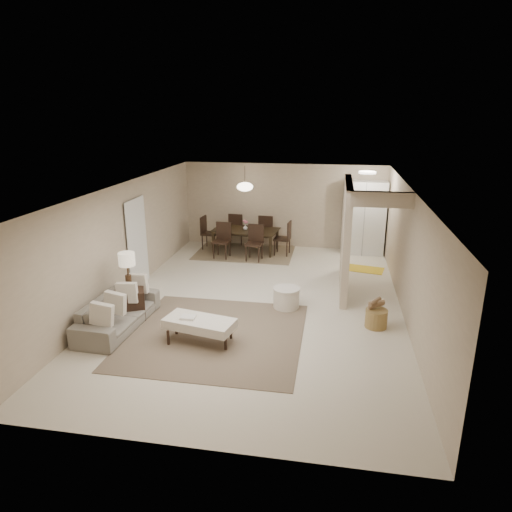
% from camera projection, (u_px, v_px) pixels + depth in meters
% --- Properties ---
extents(floor, '(9.00, 9.00, 0.00)m').
position_uv_depth(floor, '(258.00, 304.00, 9.84)').
color(floor, beige).
rests_on(floor, ground).
extents(ceiling, '(9.00, 9.00, 0.00)m').
position_uv_depth(ceiling, '(258.00, 188.00, 9.08)').
color(ceiling, white).
rests_on(ceiling, back_wall).
extents(back_wall, '(6.00, 0.00, 6.00)m').
position_uv_depth(back_wall, '(283.00, 206.00, 13.68)').
color(back_wall, tan).
rests_on(back_wall, floor).
extents(left_wall, '(0.00, 9.00, 9.00)m').
position_uv_depth(left_wall, '(123.00, 241.00, 9.95)').
color(left_wall, tan).
rests_on(left_wall, floor).
extents(right_wall, '(0.00, 9.00, 9.00)m').
position_uv_depth(right_wall, '(409.00, 256.00, 8.96)').
color(right_wall, tan).
rests_on(right_wall, floor).
extents(partition, '(0.15, 2.50, 2.50)m').
position_uv_depth(partition, '(346.00, 237.00, 10.33)').
color(partition, tan).
rests_on(partition, floor).
extents(doorway, '(0.04, 0.90, 2.04)m').
position_uv_depth(doorway, '(137.00, 244.00, 10.58)').
color(doorway, black).
rests_on(doorway, floor).
extents(pantry_cabinet, '(1.20, 0.55, 2.10)m').
position_uv_depth(pantry_cabinet, '(364.00, 218.00, 13.03)').
color(pantry_cabinet, silver).
rests_on(pantry_cabinet, floor).
extents(flush_light, '(0.44, 0.44, 0.05)m').
position_uv_depth(flush_light, '(367.00, 172.00, 11.71)').
color(flush_light, white).
rests_on(flush_light, ceiling).
extents(living_rug, '(3.20, 3.20, 0.01)m').
position_uv_depth(living_rug, '(215.00, 335.00, 8.46)').
color(living_rug, brown).
rests_on(living_rug, floor).
extents(sofa, '(2.10, 0.90, 0.60)m').
position_uv_depth(sofa, '(118.00, 313.00, 8.68)').
color(sofa, slate).
rests_on(sofa, floor).
extents(ottoman_bench, '(1.34, 0.82, 0.45)m').
position_uv_depth(ottoman_bench, '(200.00, 324.00, 8.10)').
color(ottoman_bench, silver).
rests_on(ottoman_bench, living_rug).
extents(side_table, '(0.73, 0.73, 0.60)m').
position_uv_depth(side_table, '(131.00, 303.00, 9.10)').
color(side_table, black).
rests_on(side_table, floor).
extents(table_lamp, '(0.32, 0.32, 0.76)m').
position_uv_depth(table_lamp, '(127.00, 262.00, 8.84)').
color(table_lamp, '#432D1D').
rests_on(table_lamp, side_table).
extents(round_pouf, '(0.56, 0.56, 0.44)m').
position_uv_depth(round_pouf, '(286.00, 298.00, 9.58)').
color(round_pouf, silver).
rests_on(round_pouf, floor).
extents(wicker_basket, '(0.49, 0.49, 0.36)m').
position_uv_depth(wicker_basket, '(376.00, 318.00, 8.73)').
color(wicker_basket, olive).
rests_on(wicker_basket, floor).
extents(dining_rug, '(2.80, 2.10, 0.01)m').
position_uv_depth(dining_rug, '(245.00, 251.00, 13.47)').
color(dining_rug, '#746448').
rests_on(dining_rug, floor).
extents(dining_table, '(1.98, 1.23, 0.66)m').
position_uv_depth(dining_table, '(245.00, 241.00, 13.38)').
color(dining_table, black).
rests_on(dining_table, dining_rug).
extents(dining_chairs, '(2.68, 2.04, 0.99)m').
position_uv_depth(dining_chairs, '(245.00, 235.00, 13.33)').
color(dining_chairs, black).
rests_on(dining_chairs, dining_rug).
extents(vase, '(0.18, 0.18, 0.15)m').
position_uv_depth(vase, '(245.00, 227.00, 13.25)').
color(vase, white).
rests_on(vase, dining_table).
extents(yellow_mat, '(1.06, 0.77, 0.01)m').
position_uv_depth(yellow_mat, '(365.00, 269.00, 11.96)').
color(yellow_mat, gold).
rests_on(yellow_mat, floor).
extents(pendant_light, '(0.46, 0.46, 0.71)m').
position_uv_depth(pendant_light, '(245.00, 187.00, 12.89)').
color(pendant_light, '#432D1D').
rests_on(pendant_light, ceiling).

